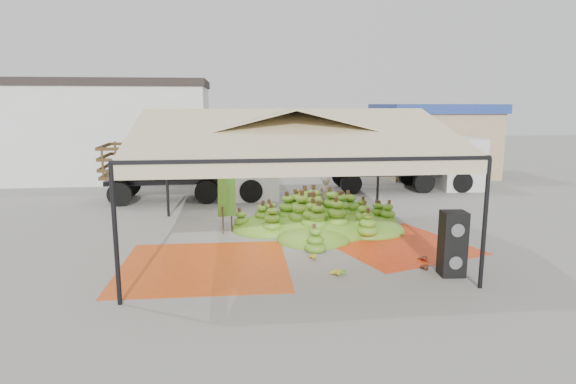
{
  "coord_description": "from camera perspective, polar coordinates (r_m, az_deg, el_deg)",
  "views": [
    {
      "loc": [
        -1.57,
        -13.87,
        4.17
      ],
      "look_at": [
        0.2,
        1.5,
        1.3
      ],
      "focal_mm": 30.0,
      "sensor_mm": 36.0,
      "label": 1
    }
  ],
  "objects": [
    {
      "name": "ground",
      "position": [
        14.56,
        -0.11,
        -6.13
      ],
      "size": [
        90.0,
        90.0,
        0.0
      ],
      "primitive_type": "plane",
      "color": "slate",
      "rests_on": "ground"
    },
    {
      "name": "truck_left",
      "position": [
        21.4,
        -10.47,
        3.32
      ],
      "size": [
        7.42,
        2.74,
        2.52
      ],
      "rotation": [
        0.0,
        0.0,
        0.03
      ],
      "color": "#4F341A",
      "rests_on": "ground"
    },
    {
      "name": "hand_yellow_a",
      "position": [
        13.1,
        2.58,
        -7.57
      ],
      "size": [
        0.51,
        0.43,
        0.21
      ],
      "primitive_type": "ellipsoid",
      "rotation": [
        0.0,
        0.0,
        0.12
      ],
      "color": "#AE8722",
      "rests_on": "ground"
    },
    {
      "name": "canopy_tent",
      "position": [
        13.98,
        -0.11,
        6.94
      ],
      "size": [
        8.1,
        8.1,
        4.0
      ],
      "color": "black",
      "rests_on": "ground"
    },
    {
      "name": "banana_leaves",
      "position": [
        15.52,
        -6.86,
        -5.15
      ],
      "size": [
        0.96,
        1.36,
        3.7
      ],
      "primitive_type": null,
      "color": "#317920",
      "rests_on": "ground"
    },
    {
      "name": "speaker_stack",
      "position": [
        12.42,
        18.93,
        -5.81
      ],
      "size": [
        0.61,
        0.55,
        1.6
      ],
      "rotation": [
        0.0,
        0.0,
        -0.07
      ],
      "color": "black",
      "rests_on": "ground"
    },
    {
      "name": "building_white",
      "position": [
        29.15,
        -23.55,
        6.79
      ],
      "size": [
        14.3,
        6.3,
        5.4
      ],
      "color": "silver",
      "rests_on": "ground"
    },
    {
      "name": "banana_heap",
      "position": [
        15.89,
        4.0,
        -2.37
      ],
      "size": [
        7.35,
        6.8,
        1.27
      ],
      "primitive_type": "ellipsoid",
      "rotation": [
        0.0,
        0.0,
        -0.4
      ],
      "color": "#48801A",
      "rests_on": "ground"
    },
    {
      "name": "hand_yellow_b",
      "position": [
        11.92,
        5.33,
        -9.45
      ],
      "size": [
        0.6,
        0.55,
        0.22
      ],
      "primitive_type": "ellipsoid",
      "rotation": [
        0.0,
        0.0,
        0.39
      ],
      "color": "#ACAD22",
      "rests_on": "ground"
    },
    {
      "name": "building_tan",
      "position": [
        29.33,
        16.77,
        5.98
      ],
      "size": [
        6.3,
        5.3,
        4.1
      ],
      "color": "tan",
      "rests_on": "ground"
    },
    {
      "name": "truck_right",
      "position": [
        24.2,
        14.36,
        3.94
      ],
      "size": [
        7.33,
        2.71,
        2.49
      ],
      "rotation": [
        0.0,
        0.0,
        -0.03
      ],
      "color": "#492618",
      "rests_on": "ground"
    },
    {
      "name": "tarp_right",
      "position": [
        14.83,
        12.76,
        -6.07
      ],
      "size": [
        4.74,
        4.86,
        0.01
      ],
      "primitive_type": "cube",
      "rotation": [
        0.0,
        0.0,
        0.33
      ],
      "color": "#E24015",
      "rests_on": "ground"
    },
    {
      "name": "hand_red_a",
      "position": [
        13.42,
        15.42,
        -7.54
      ],
      "size": [
        0.49,
        0.42,
        0.2
      ],
      "primitive_type": "ellipsoid",
      "rotation": [
        0.0,
        0.0,
        0.13
      ],
      "color": "#561D13",
      "rests_on": "ground"
    },
    {
      "name": "vendor",
      "position": [
        17.18,
        4.36,
        -0.79
      ],
      "size": [
        0.67,
        0.52,
        1.63
      ],
      "primitive_type": "imported",
      "rotation": [
        0.0,
        0.0,
        3.39
      ],
      "color": "gray",
      "rests_on": "ground"
    },
    {
      "name": "hand_green",
      "position": [
        12.15,
        6.11,
        -9.15
      ],
      "size": [
        0.54,
        0.53,
        0.19
      ],
      "primitive_type": "ellipsoid",
      "rotation": [
        0.0,
        0.0,
        -0.72
      ],
      "color": "#3D831B",
      "rests_on": "ground"
    },
    {
      "name": "hanging_bunches",
      "position": [
        13.04,
        9.17,
        3.55
      ],
      "size": [
        3.24,
        0.24,
        0.2
      ],
      "color": "#4D7F1A",
      "rests_on": "ground"
    },
    {
      "name": "tarp_left",
      "position": [
        12.83,
        -9.89,
        -8.6
      ],
      "size": [
        4.38,
        4.17,
        0.01
      ],
      "primitive_type": "cube",
      "rotation": [
        0.0,
        0.0,
        -0.02
      ],
      "color": "#C64612",
      "rests_on": "ground"
    },
    {
      "name": "hand_red_b",
      "position": [
        12.77,
        15.54,
        -8.45
      ],
      "size": [
        0.51,
        0.43,
        0.21
      ],
      "primitive_type": "ellipsoid",
      "rotation": [
        0.0,
        0.0,
        -0.1
      ],
      "color": "#502012",
      "rests_on": "ground"
    }
  ]
}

